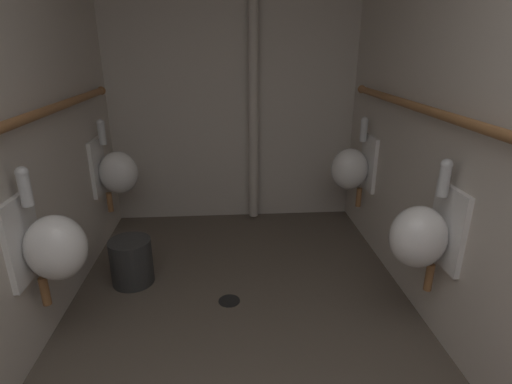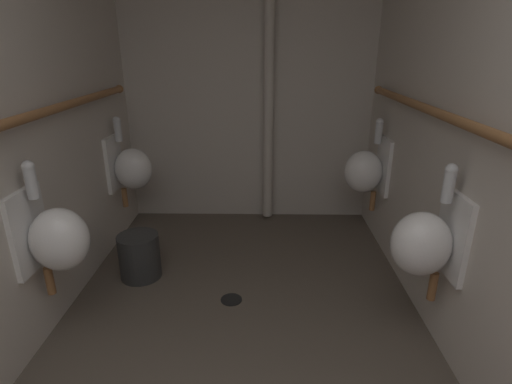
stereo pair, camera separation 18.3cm
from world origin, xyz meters
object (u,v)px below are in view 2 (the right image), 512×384
object	(u,v)px
urinal_left_far	(131,168)
urinal_right_mid	(425,242)
waste_bin	(140,256)
urinal_right_far	(366,170)
urinal_left_mid	(55,237)
floor_drain	(231,299)
standpipe_back_wall	(269,82)

from	to	relation	value
urinal_left_far	urinal_right_mid	bearing A→B (deg)	-33.82
urinal_right_mid	waste_bin	distance (m)	1.87
urinal_right_far	urinal_left_far	bearing A→B (deg)	178.64
urinal_left_far	urinal_right_mid	xyz separation A→B (m)	(1.90, -1.27, 0.00)
urinal_left_mid	urinal_right_far	world-z (taller)	same
urinal_right_mid	floor_drain	xyz separation A→B (m)	(-1.03, 0.37, -0.62)
urinal_right_far	urinal_right_mid	bearing A→B (deg)	-90.00
standpipe_back_wall	floor_drain	size ratio (longest dim) A/B	17.66
urinal_left_mid	waste_bin	distance (m)	0.81
waste_bin	standpipe_back_wall	bearing A→B (deg)	48.76
floor_drain	standpipe_back_wall	bearing A→B (deg)	79.28
urinal_left_mid	standpipe_back_wall	xyz separation A→B (m)	(1.12, 1.68, 0.64)
urinal_left_mid	urinal_right_far	bearing A→B (deg)	32.42
urinal_left_far	standpipe_back_wall	size ratio (longest dim) A/B	0.31
urinal_left_far	floor_drain	xyz separation A→B (m)	(0.87, -0.90, -0.62)
urinal_left_far	standpipe_back_wall	world-z (taller)	standpipe_back_wall
floor_drain	urinal_left_mid	bearing A→B (deg)	-158.10
urinal_right_mid	standpipe_back_wall	xyz separation A→B (m)	(-0.77, 1.70, 0.64)
urinal_left_mid	urinal_right_mid	bearing A→B (deg)	-0.63
urinal_left_far	standpipe_back_wall	distance (m)	1.36
urinal_left_mid	standpipe_back_wall	world-z (taller)	standpipe_back_wall
urinal_left_far	standpipe_back_wall	bearing A→B (deg)	20.65
urinal_left_far	urinal_right_far	bearing A→B (deg)	-1.36
urinal_left_far	urinal_right_mid	size ratio (longest dim) A/B	1.00
floor_drain	waste_bin	world-z (taller)	waste_bin
urinal_right_mid	floor_drain	bearing A→B (deg)	160.05
urinal_right_mid	urinal_right_far	size ratio (longest dim) A/B	1.00
urinal_left_mid	waste_bin	world-z (taller)	urinal_left_mid
standpipe_back_wall	urinal_left_far	bearing A→B (deg)	-159.35
floor_drain	urinal_left_far	bearing A→B (deg)	134.15
standpipe_back_wall	floor_drain	distance (m)	1.84
urinal_left_mid	urinal_right_mid	xyz separation A→B (m)	(1.90, -0.02, 0.00)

